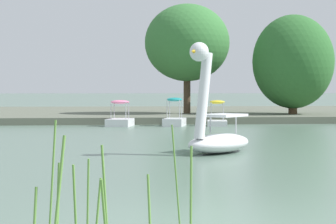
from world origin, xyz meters
TOP-DOWN VIEW (x-y plane):
  - shore_bank_far at (0.00, 37.16)m, footprint 139.33×22.29m
  - swan_boat at (1.82, 10.33)m, footprint 2.83×2.95m
  - pedal_boat_yellow at (4.29, 24.76)m, footprint 1.28×1.86m
  - pedal_boat_teal at (2.03, 24.91)m, footprint 1.45×2.03m
  - pedal_boat_pink at (-0.84, 24.92)m, footprint 1.59×2.09m
  - tree_broadleaf_behind_dock at (3.53, 31.72)m, footprint 6.18×6.39m
  - tree_willow_near_path at (9.98, 30.24)m, footprint 5.47×5.48m
  - reed_clump_foreground at (-1.86, -1.52)m, footprint 2.88×1.07m

SIDE VIEW (x-z plane):
  - shore_bank_far at x=0.00m, z-range 0.00..0.39m
  - pedal_boat_yellow at x=4.29m, z-range -0.31..1.04m
  - pedal_boat_pink at x=-0.84m, z-range -0.30..1.07m
  - pedal_boat_teal at x=2.03m, z-range -0.32..1.17m
  - reed_clump_foreground at x=-1.86m, z-range -0.19..1.39m
  - swan_boat at x=1.82m, z-range -0.99..2.34m
  - tree_willow_near_path at x=9.98m, z-range 0.55..6.71m
  - tree_broadleaf_behind_dock at x=3.53m, z-range 1.40..8.33m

